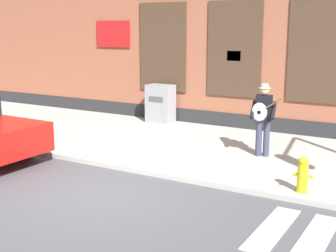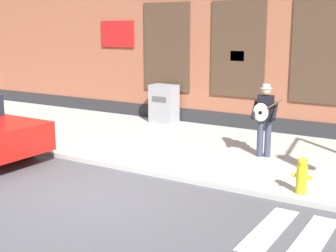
# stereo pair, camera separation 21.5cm
# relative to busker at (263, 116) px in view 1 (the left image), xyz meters

# --- Properties ---
(ground_plane) EXTENTS (160.00, 160.00, 0.00)m
(ground_plane) POSITION_rel_busker_xyz_m (-1.89, -3.79, -1.11)
(ground_plane) COLOR #4C4C51
(sidewalk) EXTENTS (28.00, 5.15, 0.11)m
(sidewalk) POSITION_rel_busker_xyz_m (-1.89, 0.18, -1.06)
(sidewalk) COLOR #ADAAA3
(sidewalk) RESTS_ON ground
(building_backdrop) EXTENTS (28.00, 4.06, 6.37)m
(building_backdrop) POSITION_rel_busker_xyz_m (-1.89, 4.75, 2.07)
(building_backdrop) COLOR #99563D
(building_backdrop) RESTS_ON ground
(busker) EXTENTS (0.76, 0.61, 1.76)m
(busker) POSITION_rel_busker_xyz_m (0.00, 0.00, 0.00)
(busker) COLOR #33384C
(busker) RESTS_ON sidewalk
(utility_box) EXTENTS (0.86, 0.59, 1.23)m
(utility_box) POSITION_rel_busker_xyz_m (-4.25, 2.31, -0.38)
(utility_box) COLOR gray
(utility_box) RESTS_ON sidewalk
(fire_hydrant) EXTENTS (0.38, 0.20, 0.70)m
(fire_hydrant) POSITION_rel_busker_xyz_m (1.51, -2.05, -0.66)
(fire_hydrant) COLOR gold
(fire_hydrant) RESTS_ON sidewalk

